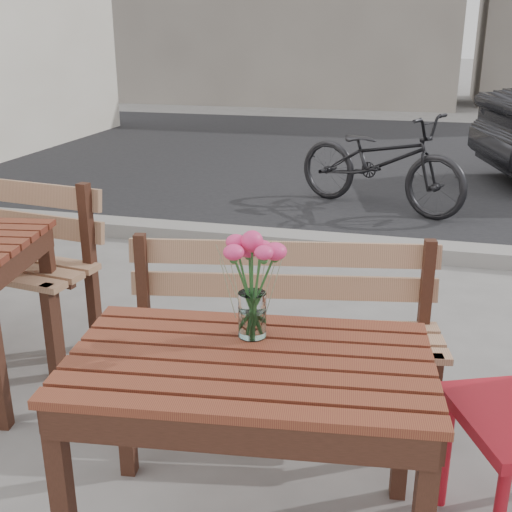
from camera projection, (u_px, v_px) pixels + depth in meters
The scene contains 5 objects.
street at pixel (384, 190), 6.91m from camera, with size 30.00×8.12×0.12m.
main_table at pixel (249, 390), 2.03m from camera, with size 1.21×0.80×0.70m.
main_bench at pixel (282, 311), 2.77m from camera, with size 1.42×0.65×0.85m.
main_vase at pixel (252, 272), 2.06m from camera, with size 0.20×0.20×0.36m.
bicycle at pixel (380, 161), 6.16m from camera, with size 0.62×1.79×0.94m, color black.
Camera 1 is at (0.33, -1.82, 1.67)m, focal length 45.00 mm.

